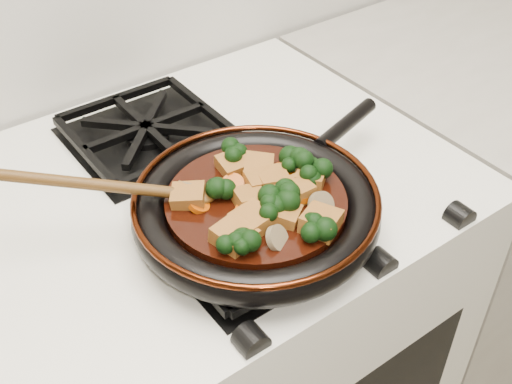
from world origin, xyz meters
TOP-DOWN VIEW (x-y plane):
  - stove at (0.00, 1.69)m, footprint 0.76×0.60m
  - burner_grate_front at (0.00, 1.55)m, footprint 0.23×0.23m
  - burner_grate_back at (0.00, 1.83)m, footprint 0.23×0.23m
  - skillet at (0.01, 1.55)m, footprint 0.44×0.32m
  - braising_sauce at (0.01, 1.55)m, footprint 0.23×0.23m
  - tofu_cube_0 at (0.00, 1.55)m, footprint 0.05×0.04m
  - tofu_cube_1 at (0.03, 1.57)m, footprint 0.05×0.04m
  - tofu_cube_2 at (0.09, 1.54)m, footprint 0.06×0.05m
  - tofu_cube_3 at (-0.06, 1.60)m, footprint 0.06×0.05m
  - tofu_cube_4 at (0.02, 1.62)m, footprint 0.04×0.04m
  - tofu_cube_5 at (-0.06, 1.51)m, footprint 0.05×0.05m
  - tofu_cube_6 at (0.04, 1.46)m, footprint 0.06×0.06m
  - tofu_cube_7 at (0.02, 1.50)m, footprint 0.05×0.05m
  - tofu_cube_8 at (-0.02, 1.51)m, footprint 0.05×0.05m
  - tofu_cube_9 at (0.05, 1.56)m, footprint 0.05×0.05m
  - tofu_cube_10 at (0.05, 1.53)m, footprint 0.05×0.05m
  - tofu_cube_11 at (0.05, 1.59)m, footprint 0.06×0.06m
  - broccoli_floret_0 at (0.03, 1.52)m, footprint 0.09×0.08m
  - broccoli_floret_1 at (0.09, 1.54)m, footprint 0.08×0.09m
  - broccoli_floret_2 at (-0.06, 1.49)m, footprint 0.07×0.07m
  - broccoli_floret_3 at (-0.02, 1.58)m, footprint 0.08×0.08m
  - broccoli_floret_4 at (0.03, 1.63)m, footprint 0.07×0.07m
  - broccoli_floret_5 at (0.09, 1.57)m, footprint 0.08×0.08m
  - broccoli_floret_6 at (0.00, 1.50)m, footprint 0.08×0.08m
  - broccoli_floret_7 at (0.03, 1.46)m, footprint 0.07×0.07m
  - carrot_coin_0 at (0.05, 1.52)m, footprint 0.03×0.03m
  - carrot_coin_1 at (0.07, 1.57)m, footprint 0.03×0.03m
  - carrot_coin_2 at (-0.06, 1.58)m, footprint 0.03×0.03m
  - carrot_coin_3 at (0.05, 1.60)m, footprint 0.03×0.03m
  - carrot_coin_4 at (-0.01, 1.54)m, footprint 0.03×0.03m
  - carrot_coin_5 at (0.00, 1.59)m, footprint 0.03×0.03m
  - mushroom_slice_0 at (-0.05, 1.61)m, footprint 0.05×0.05m
  - mushroom_slice_1 at (0.10, 1.56)m, footprint 0.04×0.04m
  - mushroom_slice_2 at (0.06, 1.49)m, footprint 0.04×0.03m
  - mushroom_slice_3 at (-0.02, 1.47)m, footprint 0.04×0.04m
  - wooden_spoon at (-0.12, 1.64)m, footprint 0.16×0.11m

SIDE VIEW (x-z plane):
  - stove at x=0.00m, z-range 0.00..0.90m
  - burner_grate_front at x=0.00m, z-range 0.90..0.93m
  - burner_grate_back at x=0.00m, z-range 0.90..0.93m
  - skillet at x=0.01m, z-range 0.92..0.97m
  - braising_sauce at x=0.01m, z-range 0.94..0.96m
  - carrot_coin_0 at x=0.05m, z-range 0.95..0.97m
  - carrot_coin_1 at x=0.07m, z-range 0.95..0.97m
  - carrot_coin_2 at x=-0.06m, z-range 0.95..0.98m
  - carrot_coin_3 at x=0.05m, z-range 0.95..0.97m
  - carrot_coin_4 at x=-0.01m, z-range 0.96..0.97m
  - carrot_coin_5 at x=0.00m, z-range 0.95..0.98m
  - mushroom_slice_0 at x=-0.05m, z-range 0.95..0.98m
  - mushroom_slice_1 at x=0.10m, z-range 0.95..0.98m
  - mushroom_slice_2 at x=0.06m, z-range 0.95..0.98m
  - mushroom_slice_3 at x=-0.02m, z-range 0.95..0.98m
  - tofu_cube_7 at x=0.02m, z-range 0.95..0.98m
  - tofu_cube_2 at x=0.09m, z-range 0.95..0.98m
  - tofu_cube_0 at x=0.00m, z-range 0.95..0.98m
  - tofu_cube_1 at x=0.03m, z-range 0.95..0.98m
  - tofu_cube_9 at x=0.05m, z-range 0.95..0.98m
  - tofu_cube_11 at x=0.05m, z-range 0.95..0.98m
  - tofu_cube_4 at x=0.02m, z-range 0.95..0.98m
  - tofu_cube_10 at x=0.05m, z-range 0.95..0.98m
  - tofu_cube_3 at x=-0.06m, z-range 0.95..0.98m
  - tofu_cube_8 at x=-0.02m, z-range 0.95..0.98m
  - broccoli_floret_3 at x=-0.02m, z-range 0.93..1.00m
  - tofu_cube_5 at x=-0.06m, z-range 0.95..0.98m
  - tofu_cube_6 at x=0.04m, z-range 0.95..0.98m
  - broccoli_floret_7 at x=0.03m, z-range 0.93..1.00m
  - broccoli_floret_2 at x=-0.06m, z-range 0.94..1.00m
  - broccoli_floret_1 at x=0.09m, z-range 0.94..1.00m
  - broccoli_floret_6 at x=0.00m, z-range 0.94..1.00m
  - broccoli_floret_4 at x=0.03m, z-range 0.94..1.00m
  - broccoli_floret_0 at x=0.03m, z-range 0.94..1.00m
  - broccoli_floret_5 at x=0.09m, z-range 0.94..1.00m
  - wooden_spoon at x=-0.12m, z-range 0.85..1.12m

